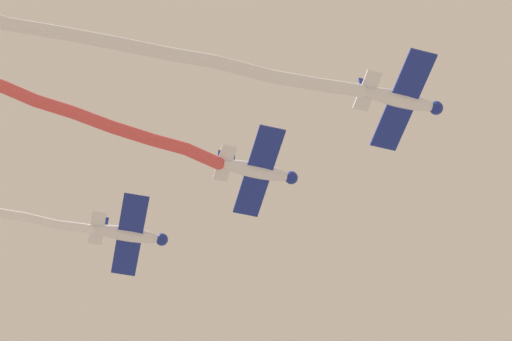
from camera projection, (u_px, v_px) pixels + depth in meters
airplane_lead at (402, 100)px, 65.82m from camera, size 7.90×6.13×1.99m
smoke_trail_lead at (141, 48)px, 62.98m from camera, size 12.53×27.75×1.53m
airplane_left_wing at (258, 171)px, 69.71m from camera, size 7.93×6.14×1.99m
smoke_trail_left_wing at (40, 96)px, 67.25m from camera, size 15.39×22.48×3.44m
airplane_right_wing at (129, 234)px, 73.61m from camera, size 7.98×6.16×1.99m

